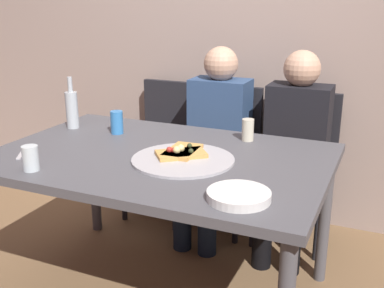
% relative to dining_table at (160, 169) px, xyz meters
% --- Properties ---
extents(back_wall, '(6.00, 0.10, 2.60)m').
position_rel_dining_table_xyz_m(back_wall, '(0.00, 1.18, 0.62)').
color(back_wall, gray).
rests_on(back_wall, ground_plane).
extents(dining_table, '(1.55, 1.03, 0.75)m').
position_rel_dining_table_xyz_m(dining_table, '(0.00, 0.00, 0.00)').
color(dining_table, '#4C4C51').
rests_on(dining_table, ground_plane).
extents(pizza_tray, '(0.46, 0.46, 0.01)m').
position_rel_dining_table_xyz_m(pizza_tray, '(0.14, -0.04, 0.08)').
color(pizza_tray, '#ADADB2').
rests_on(pizza_tray, dining_table).
extents(pizza_slice_last, '(0.14, 0.23, 0.05)m').
position_rel_dining_table_xyz_m(pizza_slice_last, '(0.10, 0.03, 0.10)').
color(pizza_slice_last, tan).
rests_on(pizza_slice_last, pizza_tray).
extents(pizza_slice_extra, '(0.25, 0.24, 0.05)m').
position_rel_dining_table_xyz_m(pizza_slice_extra, '(0.11, -0.01, 0.10)').
color(pizza_slice_extra, tan).
rests_on(pizza_slice_extra, pizza_tray).
extents(wine_bottle, '(0.07, 0.07, 0.29)m').
position_rel_dining_table_xyz_m(wine_bottle, '(-0.66, 0.22, 0.18)').
color(wine_bottle, '#B2BCC1').
rests_on(wine_bottle, dining_table).
extents(tumbler_near, '(0.06, 0.06, 0.11)m').
position_rel_dining_table_xyz_m(tumbler_near, '(0.31, 0.38, 0.13)').
color(tumbler_near, beige).
rests_on(tumbler_near, dining_table).
extents(tumbler_far, '(0.07, 0.07, 0.11)m').
position_rel_dining_table_xyz_m(tumbler_far, '(-0.40, -0.40, 0.13)').
color(tumbler_far, silver).
rests_on(tumbler_far, dining_table).
extents(soda_can, '(0.07, 0.07, 0.12)m').
position_rel_dining_table_xyz_m(soda_can, '(-0.37, 0.22, 0.13)').
color(soda_can, '#337AC1').
rests_on(soda_can, dining_table).
extents(plate_stack, '(0.23, 0.23, 0.03)m').
position_rel_dining_table_xyz_m(plate_stack, '(0.50, -0.34, 0.09)').
color(plate_stack, white).
rests_on(plate_stack, dining_table).
extents(table_knife, '(0.13, 0.20, 0.01)m').
position_rel_dining_table_xyz_m(table_knife, '(-0.61, -0.23, 0.08)').
color(table_knife, '#B7B7BC').
rests_on(table_knife, dining_table).
extents(chair_left, '(0.44, 0.44, 0.90)m').
position_rel_dining_table_xyz_m(chair_left, '(-0.43, 0.92, -0.17)').
color(chair_left, black).
rests_on(chair_left, ground_plane).
extents(chair_middle, '(0.44, 0.44, 0.90)m').
position_rel_dining_table_xyz_m(chair_middle, '(-0.02, 0.92, -0.17)').
color(chair_middle, black).
rests_on(chair_middle, ground_plane).
extents(chair_right, '(0.44, 0.44, 0.90)m').
position_rel_dining_table_xyz_m(chair_right, '(0.47, 0.92, -0.17)').
color(chair_right, black).
rests_on(chair_right, ground_plane).
extents(guest_in_sweater, '(0.36, 0.56, 1.17)m').
position_rel_dining_table_xyz_m(guest_in_sweater, '(-0.02, 0.76, -0.04)').
color(guest_in_sweater, navy).
rests_on(guest_in_sweater, ground_plane).
extents(guest_in_beanie, '(0.36, 0.56, 1.17)m').
position_rel_dining_table_xyz_m(guest_in_beanie, '(0.47, 0.76, -0.04)').
color(guest_in_beanie, black).
rests_on(guest_in_beanie, ground_plane).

